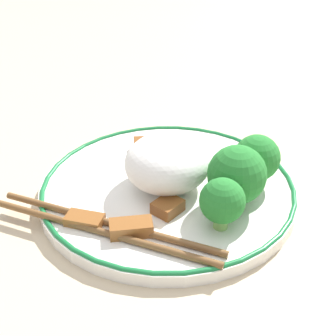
% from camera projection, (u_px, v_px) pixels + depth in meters
% --- Properties ---
extents(ground_plane, '(3.00, 3.00, 0.00)m').
position_uv_depth(ground_plane, '(168.00, 195.00, 0.48)').
color(ground_plane, '#C6B28E').
extents(plate, '(0.26, 0.26, 0.01)m').
position_uv_depth(plate, '(168.00, 188.00, 0.48)').
color(plate, white).
rests_on(plate, ground_plane).
extents(rice_mound, '(0.09, 0.08, 0.05)m').
position_uv_depth(rice_mound, '(167.00, 162.00, 0.46)').
color(rice_mound, white).
rests_on(rice_mound, plate).
extents(broccoli_back_left, '(0.04, 0.04, 0.05)m').
position_uv_depth(broccoli_back_left, '(222.00, 201.00, 0.40)').
color(broccoli_back_left, '#7FB756').
rests_on(broccoli_back_left, plate).
extents(broccoli_back_center, '(0.06, 0.06, 0.06)m').
position_uv_depth(broccoli_back_center, '(239.00, 173.00, 0.43)').
color(broccoli_back_center, '#7FB756').
rests_on(broccoli_back_center, plate).
extents(broccoli_back_right, '(0.05, 0.05, 0.05)m').
position_uv_depth(broccoli_back_right, '(257.00, 158.00, 0.46)').
color(broccoli_back_right, '#7FB756').
rests_on(broccoli_back_right, plate).
extents(meat_near_front, '(0.02, 0.03, 0.01)m').
position_uv_depth(meat_near_front, '(183.00, 160.00, 0.50)').
color(meat_near_front, '#9E6633').
rests_on(meat_near_front, plate).
extents(meat_near_left, '(0.04, 0.04, 0.01)m').
position_uv_depth(meat_near_left, '(147.00, 146.00, 0.53)').
color(meat_near_left, brown).
rests_on(meat_near_left, plate).
extents(meat_near_right, '(0.03, 0.04, 0.01)m').
position_uv_depth(meat_near_right, '(85.00, 220.00, 0.42)').
color(meat_near_right, brown).
rests_on(meat_near_right, plate).
extents(meat_near_back, '(0.04, 0.04, 0.01)m').
position_uv_depth(meat_near_back, '(131.00, 228.00, 0.41)').
color(meat_near_back, brown).
rests_on(meat_near_back, plate).
extents(meat_on_rice_edge, '(0.03, 0.03, 0.01)m').
position_uv_depth(meat_on_rice_edge, '(168.00, 207.00, 0.43)').
color(meat_on_rice_edge, brown).
rests_on(meat_on_rice_edge, plate).
extents(chopsticks, '(0.04, 0.22, 0.01)m').
position_uv_depth(chopsticks, '(105.00, 227.00, 0.41)').
color(chopsticks, brown).
rests_on(chopsticks, plate).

